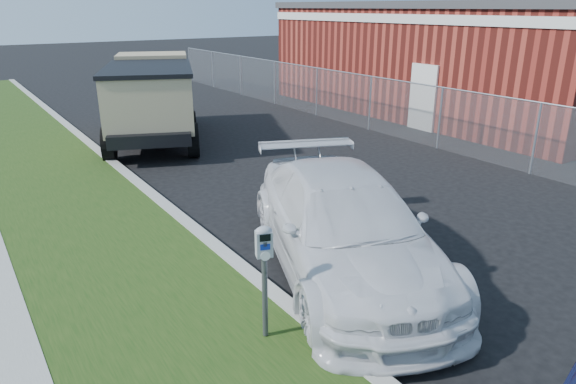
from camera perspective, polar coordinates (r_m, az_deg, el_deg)
ground at (r=9.29m, az=10.73°, el=-5.91°), size 120.00×120.00×0.00m
streetside at (r=8.78m, az=-27.57°, el=-9.08°), size 6.12×50.00×0.15m
chainlink_fence at (r=17.80m, az=9.17°, el=10.85°), size 0.06×30.06×30.00m
brick_building at (r=22.79m, az=19.02°, el=14.18°), size 9.20×14.20×4.17m
parking_meter at (r=6.09m, az=-2.66°, el=-7.35°), size 0.24×0.19×1.47m
white_wagon at (r=8.10m, az=5.96°, el=-3.52°), size 4.07×5.84×1.57m
dump_truck at (r=16.93m, az=-14.85°, el=10.45°), size 4.51×6.72×2.48m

